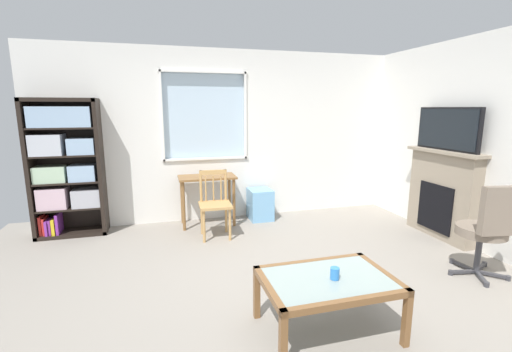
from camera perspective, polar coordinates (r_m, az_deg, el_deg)
The scene contains 12 objects.
ground at distance 3.64m, azimuth 1.83°, elevation -17.36°, with size 6.48×5.62×0.02m, color gray.
wall_back_with_window at distance 5.48m, azimuth -5.09°, elevation 6.24°, with size 5.48×0.15×2.60m.
wall_right at distance 4.87m, azimuth 35.34°, elevation 4.01°, with size 0.12×4.82×2.60m, color white.
bookshelf at distance 5.32m, azimuth -28.78°, elevation 1.81°, with size 0.90×0.38×1.85m.
desk_under_window at distance 5.18m, azimuth -8.00°, elevation -1.54°, with size 0.83×0.43×0.74m.
wooden_chair at distance 4.72m, azimuth -6.77°, elevation -4.48°, with size 0.43×0.41×0.90m.
plastic_drawer_unit at distance 5.48m, azimuth 0.67°, elevation -4.64°, with size 0.35×0.40×0.48m, color #72ADDB.
fireplace at distance 5.28m, azimuth 28.20°, elevation -2.61°, with size 0.26×1.14×1.19m.
tv at distance 5.15m, azimuth 28.93°, elevation 6.78°, with size 0.06×0.98×0.55m.
office_chair at distance 4.23m, azimuth 33.80°, elevation -6.91°, with size 0.58×0.60×1.00m.
coffee_table at distance 2.85m, azimuth 11.69°, elevation -17.11°, with size 1.01×0.69×0.45m.
sippy_cup at distance 2.79m, azimuth 12.80°, elevation -15.31°, with size 0.07×0.07×0.09m, color #337FD6.
Camera 1 is at (-0.97, -3.05, 1.73)m, focal length 24.38 mm.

